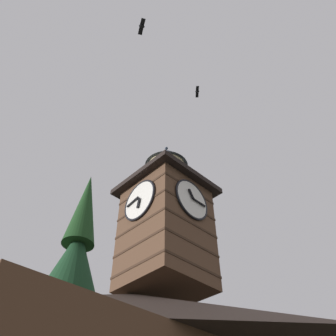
% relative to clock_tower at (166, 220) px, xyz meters
% --- Properties ---
extents(clock_tower, '(3.72, 3.72, 7.88)m').
position_rel_clock_tower_xyz_m(clock_tower, '(0.00, 0.00, 0.00)').
color(clock_tower, brown).
rests_on(clock_tower, building_main).
extents(flying_bird_high, '(0.58, 0.58, 0.11)m').
position_rel_clock_tower_xyz_m(flying_bird_high, '(0.65, 2.90, 5.98)').
color(flying_bird_high, black).
extents(flying_bird_low, '(0.49, 0.71, 0.14)m').
position_rel_clock_tower_xyz_m(flying_bird_low, '(5.01, 3.73, 5.40)').
color(flying_bird_low, black).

